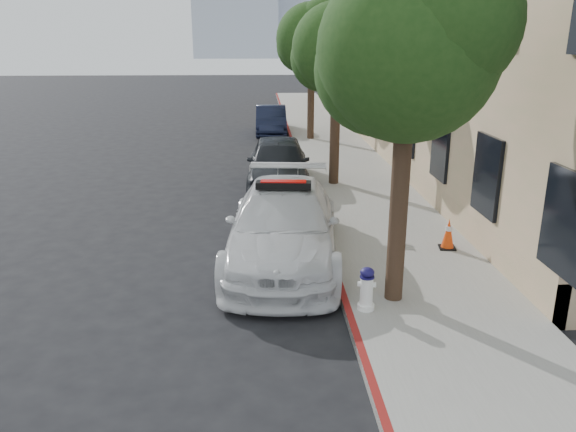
{
  "coord_description": "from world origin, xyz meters",
  "views": [
    {
      "loc": [
        0.64,
        -10.68,
        4.44
      ],
      "look_at": [
        1.19,
        0.06,
        1.0
      ],
      "focal_mm": 35.0,
      "sensor_mm": 36.0,
      "label": 1
    }
  ],
  "objects_px": {
    "police_car": "(284,225)",
    "traffic_cone": "(448,234)",
    "fire_hydrant": "(367,289)",
    "parked_car_mid": "(278,163)",
    "parked_car_far": "(271,120)"
  },
  "relations": [
    {
      "from": "parked_car_mid",
      "to": "fire_hydrant",
      "type": "bearing_deg",
      "value": -80.4
    },
    {
      "from": "parked_car_mid",
      "to": "police_car",
      "type": "bearing_deg",
      "value": -89.12
    },
    {
      "from": "police_car",
      "to": "traffic_cone",
      "type": "xyz_separation_m",
      "value": [
        3.5,
        0.19,
        -0.32
      ]
    },
    {
      "from": "parked_car_mid",
      "to": "fire_hydrant",
      "type": "xyz_separation_m",
      "value": [
        1.15,
        -8.45,
        -0.27
      ]
    },
    {
      "from": "parked_car_mid",
      "to": "fire_hydrant",
      "type": "relative_size",
      "value": 6.21
    },
    {
      "from": "police_car",
      "to": "traffic_cone",
      "type": "bearing_deg",
      "value": 8.06
    },
    {
      "from": "parked_car_far",
      "to": "traffic_cone",
      "type": "height_order",
      "value": "parked_car_far"
    },
    {
      "from": "police_car",
      "to": "parked_car_far",
      "type": "bearing_deg",
      "value": 94.66
    },
    {
      "from": "police_car",
      "to": "parked_car_mid",
      "type": "xyz_separation_m",
      "value": [
        0.1,
        5.95,
        -0.01
      ]
    },
    {
      "from": "police_car",
      "to": "fire_hydrant",
      "type": "distance_m",
      "value": 2.81
    },
    {
      "from": "police_car",
      "to": "parked_car_far",
      "type": "xyz_separation_m",
      "value": [
        0.1,
        15.98,
        -0.13
      ]
    },
    {
      "from": "police_car",
      "to": "traffic_cone",
      "type": "height_order",
      "value": "police_car"
    },
    {
      "from": "parked_car_mid",
      "to": "parked_car_far",
      "type": "relative_size",
      "value": 1.14
    },
    {
      "from": "fire_hydrant",
      "to": "parked_car_mid",
      "type": "bearing_deg",
      "value": 107.74
    },
    {
      "from": "parked_car_mid",
      "to": "traffic_cone",
      "type": "distance_m",
      "value": 6.69
    }
  ]
}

